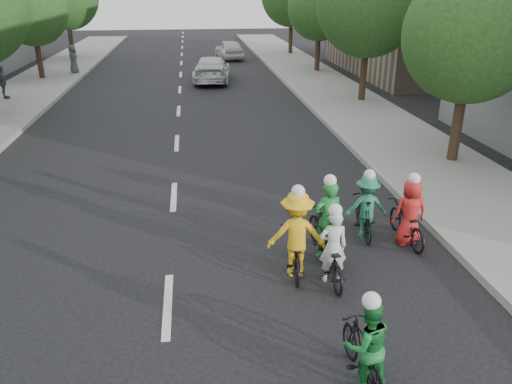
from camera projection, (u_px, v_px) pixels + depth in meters
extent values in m
plane|color=black|center=(168.00, 305.00, 8.96)|extent=(120.00, 120.00, 0.00)
cube|color=#999993|center=(1.00, 147.00, 17.35)|extent=(0.18, 80.00, 0.18)
cube|color=gray|center=(388.00, 133.00, 19.03)|extent=(4.00, 80.00, 0.15)
cube|color=#999993|center=(339.00, 135.00, 18.80)|extent=(0.18, 80.00, 0.18)
cube|color=gray|center=(434.00, 7.00, 31.29)|extent=(10.00, 14.00, 8.00)
cylinder|color=black|center=(40.00, 61.00, 29.50)|extent=(0.32, 0.32, 2.27)
sphere|color=#224316|center=(31.00, 10.00, 28.41)|extent=(4.00, 4.00, 4.00)
cylinder|color=black|center=(71.00, 43.00, 37.70)|extent=(0.32, 0.32, 2.48)
cylinder|color=black|center=(456.00, 129.00, 15.61)|extent=(0.32, 0.32, 2.27)
sphere|color=#224316|center=(472.00, 35.00, 14.52)|extent=(4.00, 4.00, 4.00)
cylinder|color=black|center=(363.00, 77.00, 23.80)|extent=(0.32, 0.32, 2.48)
sphere|color=#224316|center=(369.00, 3.00, 22.54)|extent=(4.80, 4.80, 4.80)
cylinder|color=black|center=(317.00, 55.00, 32.08)|extent=(0.32, 0.32, 2.27)
sphere|color=#224316|center=(320.00, 8.00, 30.99)|extent=(4.00, 4.00, 4.00)
cylinder|color=black|center=(291.00, 39.00, 40.28)|extent=(0.32, 0.32, 2.48)
imported|color=black|center=(326.00, 232.00, 10.46)|extent=(0.77, 1.79, 1.04)
imported|color=#238135|center=(328.00, 220.00, 10.24)|extent=(0.68, 0.51, 1.71)
sphere|color=white|center=(330.00, 181.00, 9.90)|extent=(0.26, 0.26, 0.26)
imported|color=black|center=(363.00, 354.00, 7.09)|extent=(0.53, 1.58, 0.93)
imported|color=#1B7B32|center=(367.00, 345.00, 6.91)|extent=(0.72, 0.58, 1.42)
sphere|color=white|center=(372.00, 301.00, 6.63)|extent=(0.26, 0.26, 0.26)
imported|color=black|center=(295.00, 252.00, 9.88)|extent=(0.75, 1.65, 0.84)
imported|color=yellow|center=(297.00, 234.00, 9.61)|extent=(1.20, 0.79, 1.75)
sphere|color=white|center=(298.00, 191.00, 9.27)|extent=(0.26, 0.26, 0.26)
imported|color=black|center=(331.00, 257.00, 9.63)|extent=(0.68, 1.78, 0.92)
imported|color=silver|center=(333.00, 247.00, 9.43)|extent=(0.55, 0.37, 1.48)
sphere|color=white|center=(335.00, 210.00, 9.14)|extent=(0.26, 0.26, 0.26)
imported|color=black|center=(406.00, 223.00, 11.04)|extent=(0.65, 1.70, 0.88)
imported|color=red|center=(410.00, 212.00, 10.82)|extent=(0.76, 0.51, 1.52)
sphere|color=white|center=(414.00, 179.00, 10.52)|extent=(0.26, 0.26, 0.26)
imported|color=black|center=(364.00, 216.00, 11.31)|extent=(0.63, 1.62, 0.95)
imported|color=#287953|center=(367.00, 207.00, 11.12)|extent=(1.02, 0.66, 1.48)
sphere|color=white|center=(370.00, 175.00, 10.82)|extent=(0.26, 0.26, 0.26)
imported|color=silver|center=(212.00, 69.00, 29.24)|extent=(2.49, 5.19, 1.46)
imported|color=silver|center=(229.00, 49.00, 38.22)|extent=(2.22, 4.38, 1.43)
imported|color=#50505D|center=(3.00, 82.00, 24.15)|extent=(0.62, 0.99, 1.57)
imported|color=#4F4F5C|center=(73.00, 59.00, 31.25)|extent=(0.81, 0.97, 1.70)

